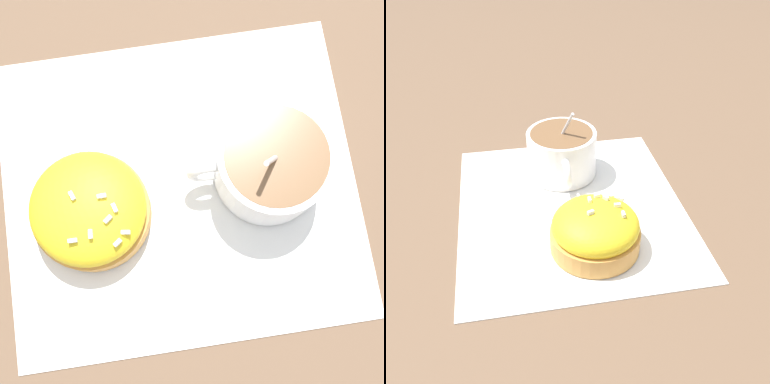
# 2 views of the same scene
# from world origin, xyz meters

# --- Properties ---
(ground_plane) EXTENTS (3.00, 3.00, 0.00)m
(ground_plane) POSITION_xyz_m (0.00, 0.00, 0.00)
(ground_plane) COLOR brown
(paper_napkin) EXTENTS (0.33, 0.30, 0.00)m
(paper_napkin) POSITION_xyz_m (0.00, 0.00, 0.00)
(paper_napkin) COLOR white
(paper_napkin) RESTS_ON ground_plane
(coffee_cup) EXTENTS (0.12, 0.09, 0.10)m
(coffee_cup) POSITION_xyz_m (0.08, -0.01, 0.04)
(coffee_cup) COLOR white
(coffee_cup) RESTS_ON paper_napkin
(frosted_pastry) EXTENTS (0.10, 0.10, 0.06)m
(frosted_pastry) POSITION_xyz_m (-0.08, -0.01, 0.03)
(frosted_pastry) COLOR #D19347
(frosted_pastry) RESTS_ON paper_napkin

